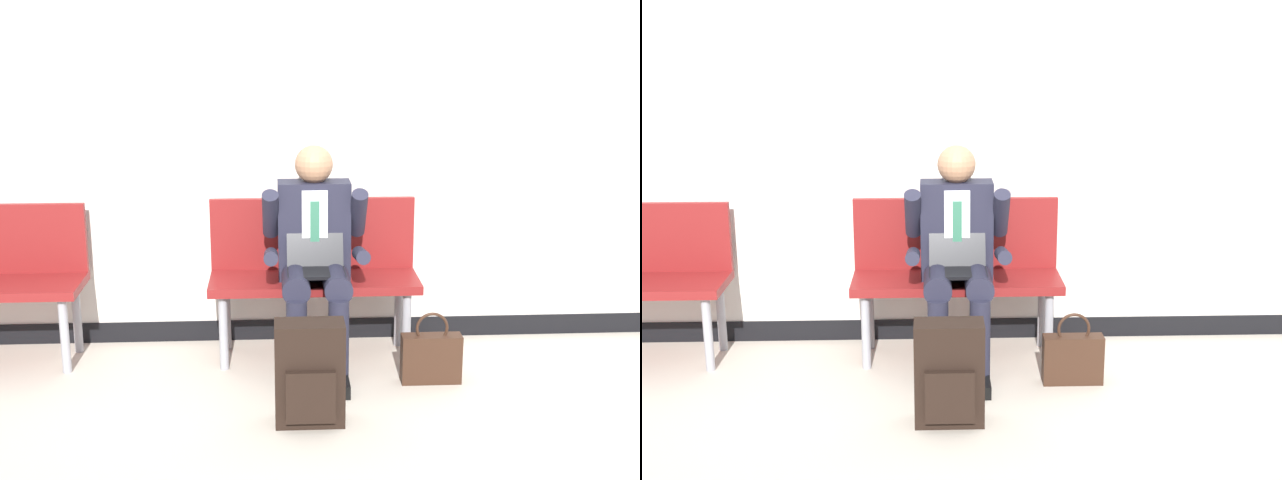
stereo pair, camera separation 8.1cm
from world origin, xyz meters
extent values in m
plane|color=#B2A899|center=(0.00, 0.00, 0.00)|extent=(18.00, 18.00, 0.00)
cube|color=beige|center=(0.00, 0.71, 0.63)|extent=(6.01, 0.12, 1.01)
cube|color=black|center=(0.00, 0.71, 0.06)|extent=(6.01, 0.14, 0.12)
cube|color=maroon|center=(-0.05, 0.36, 0.46)|extent=(1.18, 0.42, 0.05)
cube|color=maroon|center=(-0.05, 0.54, 0.69)|extent=(1.18, 0.04, 0.42)
cylinder|color=gray|center=(-0.55, 0.21, 0.22)|extent=(0.05, 0.05, 0.43)
cylinder|color=gray|center=(-0.55, 0.51, 0.22)|extent=(0.05, 0.05, 0.43)
cylinder|color=gray|center=(0.46, 0.21, 0.22)|extent=(0.05, 0.05, 0.43)
cylinder|color=gray|center=(0.46, 0.51, 0.22)|extent=(0.05, 0.05, 0.43)
cylinder|color=gray|center=(-1.42, 0.21, 0.22)|extent=(0.05, 0.05, 0.43)
cylinder|color=gray|center=(-1.42, 0.51, 0.22)|extent=(0.05, 0.05, 0.43)
cylinder|color=#1E1E2D|center=(-0.16, 0.15, 0.53)|extent=(0.15, 0.40, 0.15)
cylinder|color=#1E1E2D|center=(-0.16, -0.04, 0.24)|extent=(0.11, 0.11, 0.48)
cube|color=black|center=(-0.16, -0.10, 0.04)|extent=(0.10, 0.26, 0.07)
cylinder|color=#1E1E2D|center=(0.06, 0.15, 0.53)|extent=(0.15, 0.40, 0.15)
cylinder|color=#1E1E2D|center=(0.06, -0.04, 0.24)|extent=(0.11, 0.11, 0.48)
cube|color=black|center=(0.06, -0.10, 0.04)|extent=(0.10, 0.26, 0.07)
cube|color=#1E1E2D|center=(-0.05, 0.36, 0.76)|extent=(0.40, 0.18, 0.55)
cube|color=silver|center=(-0.05, 0.27, 0.81)|extent=(0.14, 0.01, 0.39)
cube|color=#2D664C|center=(-0.05, 0.26, 0.78)|extent=(0.05, 0.01, 0.33)
sphere|color=#9E7051|center=(-0.05, 0.36, 1.13)|extent=(0.21, 0.21, 0.21)
cylinder|color=#1E1E2D|center=(-0.29, 0.29, 0.87)|extent=(0.09, 0.25, 0.30)
cylinder|color=#1E1E2D|center=(-0.29, 0.12, 0.67)|extent=(0.08, 0.27, 0.12)
cylinder|color=#1E1E2D|center=(0.19, 0.29, 0.87)|extent=(0.09, 0.25, 0.30)
cylinder|color=#1E1E2D|center=(0.19, 0.12, 0.67)|extent=(0.08, 0.27, 0.12)
cube|color=black|center=(-0.05, 0.12, 0.58)|extent=(0.31, 0.22, 0.02)
cube|color=black|center=(-0.05, 0.25, 0.69)|extent=(0.31, 0.08, 0.21)
cube|color=black|center=(-0.11, -0.46, 0.26)|extent=(0.33, 0.17, 0.51)
cube|color=black|center=(-0.11, -0.56, 0.18)|extent=(0.23, 0.04, 0.26)
cube|color=#331E14|center=(0.56, -0.02, 0.13)|extent=(0.32, 0.10, 0.27)
torus|color=#331E14|center=(0.56, -0.02, 0.31)|extent=(0.18, 0.02, 0.18)
camera|label=1|loc=(-0.26, -4.17, 1.89)|focal=47.23mm
camera|label=2|loc=(-0.18, -4.18, 1.89)|focal=47.23mm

